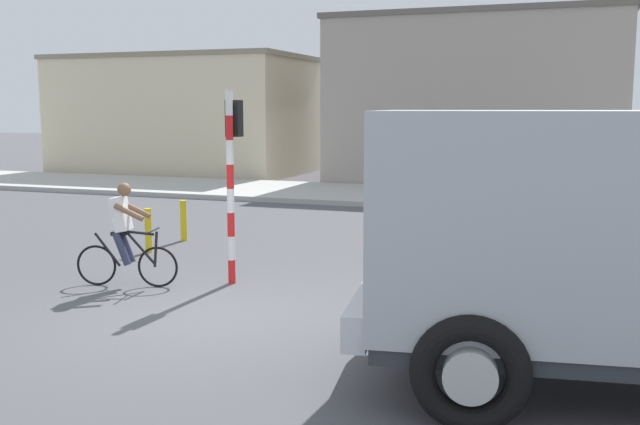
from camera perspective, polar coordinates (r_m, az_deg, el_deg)
The scene contains 11 objects.
ground_plane at distance 10.53m, azimuth -8.53°, elevation -8.11°, with size 120.00×120.00×0.00m, color #4C4C51.
sidewalk_far at distance 23.94m, azimuth 8.00°, elevation 1.22°, with size 80.00×5.00×0.16m, color #ADADA8.
truck_foreground at distance 8.05m, azimuth 23.11°, elevation -1.54°, with size 5.72×3.40×2.90m.
cyclist at distance 12.46m, azimuth -14.86°, elevation -1.68°, with size 1.69×0.58×1.72m.
traffic_light_pole at distance 12.28m, azimuth -6.83°, elevation 4.05°, with size 0.24×0.43×3.20m.
car_red_near at distance 15.68m, azimuth 14.40°, elevation 0.13°, with size 4.32×2.80×1.60m.
pedestrian_near_kerb at distance 18.20m, azimuth 17.99°, elevation 1.17°, with size 0.34×0.22×1.62m.
bollard_near at distance 15.37m, azimuth -13.15°, elevation -1.36°, with size 0.14×0.14×0.90m, color gold.
bollard_far at distance 16.55m, azimuth -10.52°, elevation -0.62°, with size 0.14×0.14×0.90m, color gold.
building_corner_left at distance 34.00m, azimuth -10.34°, elevation 7.44°, with size 10.92×6.54×5.18m.
building_mid_block at distance 29.04m, azimuth 12.08°, elevation 8.44°, with size 10.85×6.05×6.34m.
Camera 1 is at (4.84, -8.88, 2.93)m, focal length 41.33 mm.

